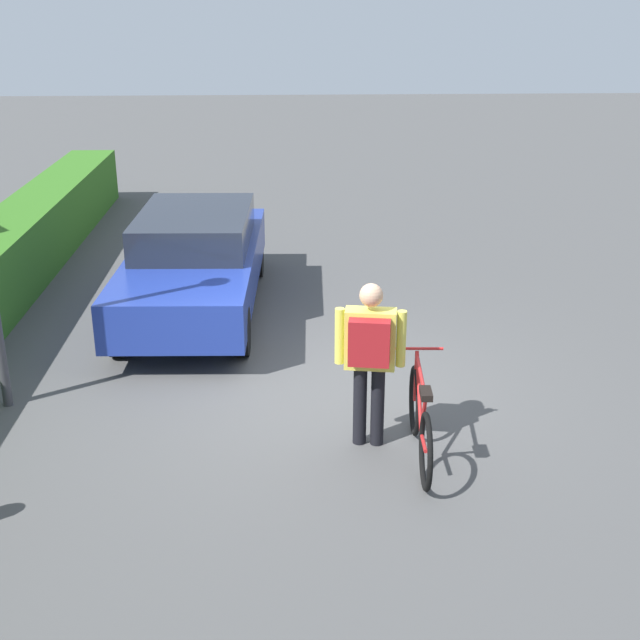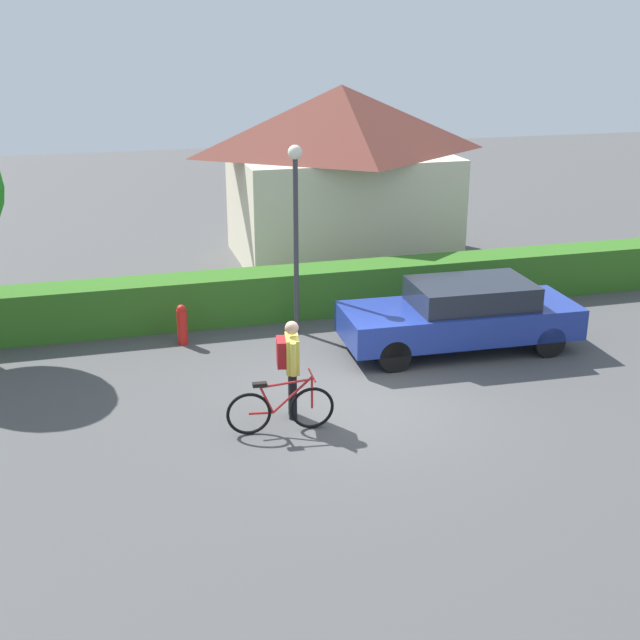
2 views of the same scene
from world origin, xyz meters
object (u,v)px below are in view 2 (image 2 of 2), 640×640
fire_hydrant (182,324)px  person_rider (290,360)px  street_lamp (296,212)px  bicycle (281,409)px  parked_car_near (462,314)px

fire_hydrant → person_rider: bearing=-70.4°
street_lamp → fire_hydrant: (-2.32, -0.05, -2.07)m
person_rider → fire_hydrant: (-1.31, 3.68, -0.57)m
bicycle → person_rider: size_ratio=1.03×
parked_car_near → street_lamp: street_lamp is taller
person_rider → fire_hydrant: person_rider is taller
parked_car_near → fire_hydrant: 5.44m
street_lamp → fire_hydrant: street_lamp is taller
bicycle → person_rider: (0.26, 0.45, 0.60)m
parked_car_near → street_lamp: bearing=148.3°
street_lamp → person_rider: bearing=-105.2°
bicycle → person_rider: person_rider is taller
person_rider → street_lamp: (1.02, 3.73, 1.50)m
person_rider → bicycle: bearing=-120.0°
parked_car_near → street_lamp: 3.77m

